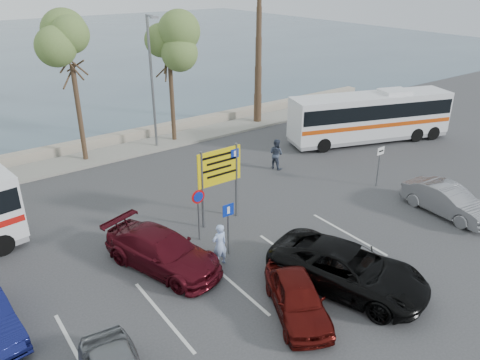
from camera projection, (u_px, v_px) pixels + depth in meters
ground at (244, 261)px, 18.52m from camera, size 120.00×120.00×0.00m
kerb_strip at (110, 154)px, 28.82m from camera, size 44.00×2.40×0.15m
seawall at (98, 142)px, 30.21m from camera, size 48.00×0.80×0.60m
tree_mid at (69, 47)px, 25.30m from camera, size 3.20×3.20×8.00m
tree_right at (169, 46)px, 28.69m from camera, size 3.20×3.20×7.40m
street_lamp_right at (152, 76)px, 28.19m from camera, size 0.45×1.15×8.01m
direction_sign at (220, 172)px, 20.41m from camera, size 2.20×0.12×3.60m
sign_no_stop at (198, 207)px, 19.31m from camera, size 0.60×0.08×2.35m
sign_parking at (228, 222)px, 18.39m from camera, size 0.50×0.07×2.25m
sign_taxi at (379, 161)px, 24.25m from camera, size 0.50×0.07×2.20m
lane_markings at (235, 284)px, 17.17m from camera, size 12.02×4.20×0.01m
coach_bus_right at (370, 119)px, 30.66m from camera, size 10.92×5.63×3.35m
car_maroon at (162, 251)px, 17.84m from camera, size 3.55×5.42×1.46m
car_red at (297, 297)px, 15.46m from camera, size 3.08×4.18×1.32m
suv_black at (348, 269)px, 16.68m from camera, size 4.37×6.24×1.58m
car_silver_b at (447, 200)px, 21.78m from camera, size 1.69×4.34×1.41m
pedestrian_near at (220, 245)px, 17.96m from camera, size 0.65×0.43×1.76m
pedestrian_far at (276, 154)px, 26.70m from camera, size 0.84×0.98×1.77m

